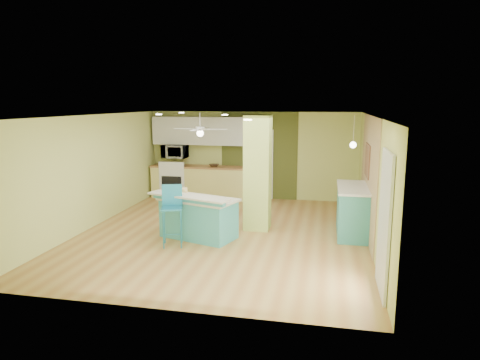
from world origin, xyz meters
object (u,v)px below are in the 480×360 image
peninsula (198,217)px  fruit_bowl (214,165)px  bar_stool (172,205)px  canister (184,192)px  side_counter (353,210)px

peninsula → fruit_bowl: size_ratio=6.44×
bar_stool → canister: bar_stool is taller
side_counter → fruit_bowl: side_counter is taller
bar_stool → side_counter: bar_stool is taller
canister → peninsula: bearing=-15.1°
peninsula → side_counter: size_ratio=1.18×
peninsula → canister: 0.59m
side_counter → fruit_bowl: size_ratio=5.44×
side_counter → canister: (-3.48, -0.81, 0.41)m
peninsula → bar_stool: bar_stool is taller
canister → bar_stool: bearing=-92.3°
side_counter → canister: size_ratio=8.54×
side_counter → fruit_bowl: (-3.75, 2.65, 0.46)m
side_counter → bar_stool: bearing=-157.9°
bar_stool → side_counter: bearing=4.5°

